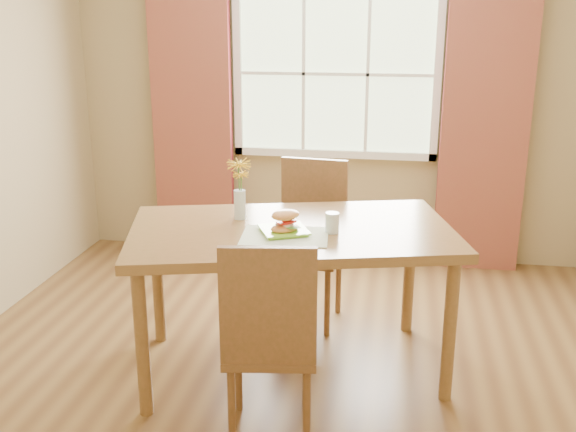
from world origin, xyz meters
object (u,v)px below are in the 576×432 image
at_px(dining_table, 292,243).
at_px(flower_vase, 240,184).
at_px(chair_near, 269,335).
at_px(water_glass, 332,223).
at_px(croissant_sandwich, 285,221).
at_px(chair_far, 310,233).

bearing_deg(dining_table, flower_vase, 145.38).
height_order(chair_near, water_glass, chair_near).
xyz_separation_m(croissant_sandwich, water_glass, (0.24, 0.08, -0.02)).
xyz_separation_m(water_glass, flower_vase, (-0.54, 0.16, 0.15)).
bearing_deg(flower_vase, chair_near, -68.34).
bearing_deg(croissant_sandwich, chair_far, 47.22).
height_order(chair_far, flower_vase, flower_vase).
relative_size(dining_table, flower_vase, 5.65).
bearing_deg(chair_far, dining_table, -84.81).
height_order(dining_table, chair_far, chair_far).
bearing_deg(chair_near, water_glass, 63.78).
height_order(chair_far, croissant_sandwich, chair_far).
distance_m(dining_table, water_glass, 0.27).
distance_m(croissant_sandwich, water_glass, 0.25).
xyz_separation_m(dining_table, chair_far, (0.01, 0.71, -0.18)).
bearing_deg(dining_table, croissant_sandwich, -110.05).
bearing_deg(water_glass, chair_far, 105.93).
height_order(water_glass, flower_vase, flower_vase).
xyz_separation_m(chair_far, flower_vase, (-0.32, -0.60, 0.47)).
relative_size(dining_table, croissant_sandwich, 9.86).
xyz_separation_m(chair_far, water_glass, (0.22, -0.76, 0.32)).
bearing_deg(dining_table, water_glass, -25.99).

